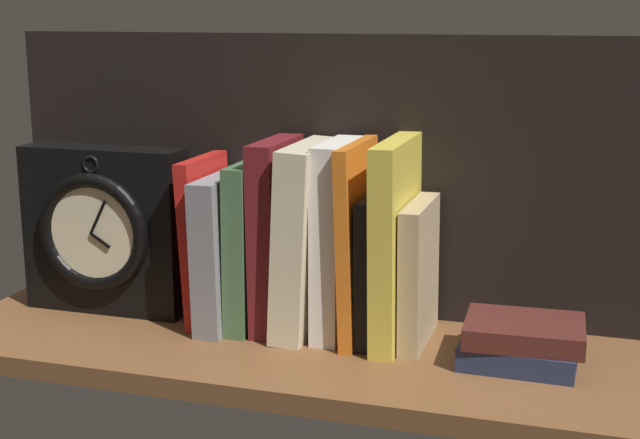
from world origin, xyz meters
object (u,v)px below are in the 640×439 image
Objects in this scene: book_green_romantic at (252,244)px; book_stack_side at (522,342)px; book_yellow_seinlanguage at (396,242)px; framed_clock at (103,230)px; book_maroon_dawkins at (277,235)px; book_black_skeptic at (374,266)px; book_gray_chess at (228,249)px; book_red_requiem at (206,239)px; book_tan_shortstories at (419,273)px; book_orange_pandolfini at (358,241)px; book_cream_twain at (306,238)px; book_white_catcher at (337,239)px.

book_green_romantic reaches higher than book_stack_side.
book_yellow_seinlanguage is 1.77× the size of book_stack_side.
framed_clock is (-21.12, -0.99, 0.54)cm from book_green_romantic.
book_yellow_seinlanguage is (15.56, 0.00, 0.32)cm from book_maroon_dawkins.
book_maroon_dawkins is at bearing 180.00° from book_black_skeptic.
book_gray_chess is at bearing 3.19° from framed_clock.
book_gray_chess reaches higher than book_stack_side.
book_gray_chess is 0.88× the size of framed_clock.
book_gray_chess is 1.39× the size of book_stack_side.
book_gray_chess is 1.08× the size of book_black_skeptic.
book_red_requiem is 1.24× the size of book_tan_shortstories.
book_stack_side is at bearing -9.43° from book_orange_pandolfini.
book_gray_chess is at bearing 174.87° from book_stack_side.
book_cream_twain is 0.98× the size of book_orange_pandolfini.
book_orange_pandolfini reaches higher than framed_clock.
book_yellow_seinlanguage is at bearing 180.00° from book_tan_shortstories.
book_maroon_dawkins is at bearing 173.78° from book_stack_side.
book_green_romantic is 0.86× the size of book_yellow_seinlanguage.
book_tan_shortstories is (28.37, 0.00, -2.08)cm from book_red_requiem.
book_red_requiem is 22.75cm from book_black_skeptic.
book_green_romantic is 7.46cm from book_cream_twain.
book_red_requiem is 42.33cm from book_stack_side.
book_red_requiem is 0.89× the size of book_white_catcher.
framed_clock is at bearing -177.69° from book_maroon_dawkins.
book_black_skeptic is (16.23, 0.00, -1.60)cm from book_green_romantic.
book_maroon_dawkins is 24.51cm from framed_clock.
book_maroon_dawkins reaches higher than book_black_skeptic.
book_white_catcher is 1.00× the size of book_orange_pandolfini.
book_tan_shortstories is (14.57, -0.00, -3.24)cm from book_cream_twain.
book_red_requiem is at bearing 180.00° from book_black_skeptic.
book_cream_twain is 11.57cm from book_yellow_seinlanguage.
book_maroon_dawkins is 0.99× the size of book_white_catcher.
book_tan_shortstories is at bearing 0.00° from book_orange_pandolfini.
book_green_romantic is 0.88× the size of book_white_catcher.
book_stack_side is (23.53, -3.44, -9.71)cm from book_white_catcher.
book_green_romantic is at bearing -180.00° from book_cream_twain.
book_tan_shortstories is (25.38, -0.00, -1.06)cm from book_gray_chess.
book_maroon_dawkins is 18.87cm from book_tan_shortstories.
book_black_skeptic reaches higher than book_stack_side.
book_orange_pandolfini is 1.09× the size of framed_clock.
book_green_romantic is 0.96× the size of framed_clock.
book_maroon_dawkins is 13.23cm from book_black_skeptic.
book_white_catcher is 1.09× the size of framed_clock.
book_cream_twain is at bearing 180.00° from book_black_skeptic.
book_tan_shortstories is (7.73, 0.00, -3.47)cm from book_orange_pandolfini.
book_tan_shortstories is at bearing 0.00° from book_white_catcher.
book_gray_chess is at bearing 180.00° from book_yellow_seinlanguage.
book_white_catcher is 1.34× the size of book_black_skeptic.
book_red_requiem is 9.90cm from book_maroon_dawkins.
book_red_requiem is 17.88cm from book_white_catcher.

